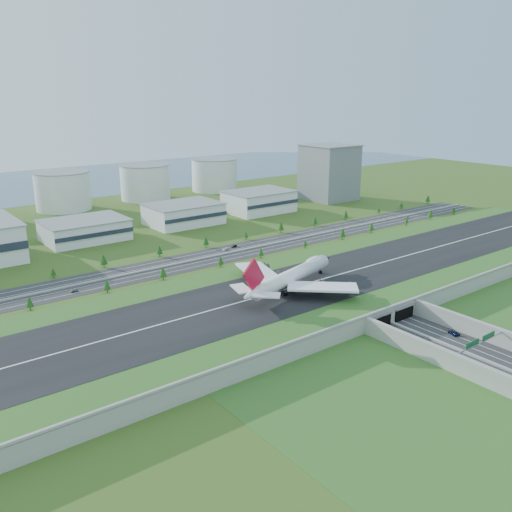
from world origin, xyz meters
TOP-DOWN VIEW (x-y plane):
  - ground at (0.00, 0.00)m, footprint 1200.00×1200.00m
  - airfield_deck at (0.00, -0.09)m, footprint 520.00×100.00m
  - underpass_road at (0.00, -99.42)m, footprint 38.80×120.40m
  - sign_gantry_near at (0.00, -95.04)m, footprint 38.70×0.70m
  - north_expressway at (0.00, 95.00)m, footprint 560.00×36.00m
  - tree_row at (6.73, 94.43)m, footprint 508.61×48.71m
  - hangar_mid_a at (-60.00, 190.00)m, footprint 58.00×42.00m
  - hangar_mid_b at (25.00, 190.00)m, footprint 58.00×42.00m
  - hangar_mid_c at (105.00, 190.00)m, footprint 58.00×42.00m
  - office_tower at (200.00, 195.00)m, footprint 46.00×46.00m
  - fuel_tank_b at (-35.00, 310.00)m, footprint 50.00×50.00m
  - fuel_tank_c at (50.00, 310.00)m, footprint 50.00×50.00m
  - fuel_tank_d at (135.00, 310.00)m, footprint 50.00×50.00m
  - bay_water at (0.00, 480.00)m, footprint 1200.00×260.00m
  - boeing_747 at (-21.24, -0.49)m, footprint 78.63×73.29m
  - car_0 at (-8.38, -92.43)m, footprint 2.94×4.78m
  - car_2 at (12.51, -75.26)m, footprint 4.39×6.61m
  - car_4 at (-105.97, 85.26)m, footprint 4.37×2.25m
  - car_5 at (17.13, 105.49)m, footprint 5.24×3.06m
  - car_6 at (191.79, 88.83)m, footprint 4.93×2.53m
  - car_7 at (6.74, 102.19)m, footprint 6.02×4.17m

SIDE VIEW (x-z plane):
  - ground at x=0.00m, z-range 0.00..0.00m
  - bay_water at x=0.00m, z-range 0.00..0.06m
  - north_expressway at x=0.00m, z-range 0.00..0.12m
  - car_6 at x=191.79m, z-range 0.12..1.45m
  - car_4 at x=-105.97m, z-range 0.12..1.54m
  - car_0 at x=-8.38m, z-range 0.12..1.64m
  - car_7 at x=6.74m, z-range 0.12..1.74m
  - car_5 at x=17.13m, z-range 0.12..1.75m
  - car_2 at x=12.51m, z-range 0.12..1.81m
  - underpass_road at x=0.00m, z-range -0.57..7.43m
  - airfield_deck at x=0.00m, z-range -0.48..8.72m
  - tree_row at x=6.73m, z-range 0.55..9.01m
  - sign_gantry_near at x=0.00m, z-range 2.05..11.85m
  - hangar_mid_a at x=-60.00m, z-range 0.00..15.00m
  - hangar_mid_b at x=25.00m, z-range 0.00..17.00m
  - hangar_mid_c at x=105.00m, z-range 0.00..19.00m
  - boeing_747 at x=-21.24m, z-range 2.55..27.49m
  - fuel_tank_b at x=-35.00m, z-range 0.00..35.00m
  - fuel_tank_c at x=50.00m, z-range 0.00..35.00m
  - fuel_tank_d at x=135.00m, z-range 0.00..35.00m
  - office_tower at x=200.00m, z-range 0.00..55.00m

